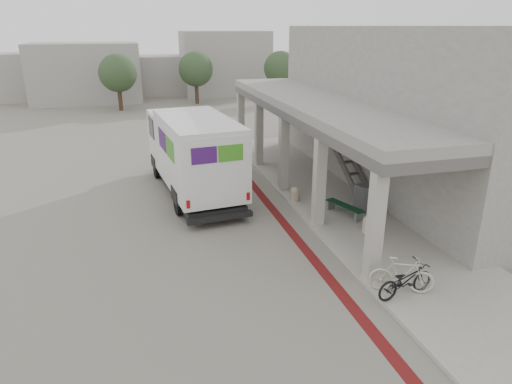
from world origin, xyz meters
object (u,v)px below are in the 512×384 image
object	(u,v)px
utility_cabinet	(363,198)
bicycle_black	(405,280)
bench	(345,208)
bicycle_cream	(402,275)
fedex_truck	(192,152)

from	to	relation	value
utility_cabinet	bicycle_black	distance (m)	6.06
bench	bicycle_cream	distance (m)	5.44
fedex_truck	bicycle_cream	size ratio (longest dim) A/B	4.81
bench	bicycle_black	world-z (taller)	bicycle_black
utility_cabinet	bicycle_black	xyz separation A→B (m)	(-1.80, -5.79, -0.05)
bench	bicycle_cream	bearing A→B (deg)	-119.05
fedex_truck	bicycle_cream	world-z (taller)	fedex_truck
bench	utility_cabinet	xyz separation A→B (m)	(0.89, 0.24, 0.23)
bicycle_black	bicycle_cream	bearing A→B (deg)	-10.26
bicycle_cream	bench	bearing A→B (deg)	14.59
fedex_truck	bicycle_cream	bearing A→B (deg)	-72.08
fedex_truck	bicycle_cream	xyz separation A→B (m)	(4.28, -9.72, -1.22)
bench	bicycle_black	xyz separation A→B (m)	(-0.91, -5.55, 0.17)
bicycle_black	fedex_truck	bearing A→B (deg)	13.10
fedex_truck	bicycle_black	distance (m)	10.87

